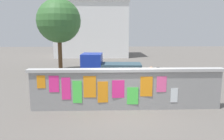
{
  "coord_description": "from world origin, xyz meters",
  "views": [
    {
      "loc": [
        -0.92,
        -8.99,
        3.21
      ],
      "look_at": [
        -0.53,
        1.91,
        1.32
      ],
      "focal_mm": 36.28,
      "sensor_mm": 36.0,
      "label": 1
    }
  ],
  "objects_px": {
    "bicycle_near": "(160,76)",
    "bicycle_far": "(182,91)",
    "person_walking": "(151,80)",
    "motorcycle": "(70,90)",
    "tree_roadside": "(59,21)",
    "auto_rickshaw_truck": "(108,69)"
  },
  "relations": [
    {
      "from": "bicycle_near",
      "to": "auto_rickshaw_truck",
      "type": "bearing_deg",
      "value": -175.74
    },
    {
      "from": "person_walking",
      "to": "tree_roadside",
      "type": "height_order",
      "value": "tree_roadside"
    },
    {
      "from": "motorcycle",
      "to": "tree_roadside",
      "type": "bearing_deg",
      "value": 103.78
    },
    {
      "from": "motorcycle",
      "to": "tree_roadside",
      "type": "distance_m",
      "value": 8.65
    },
    {
      "from": "bicycle_near",
      "to": "bicycle_far",
      "type": "xyz_separation_m",
      "value": [
        0.19,
        -3.51,
        0.0
      ]
    },
    {
      "from": "motorcycle",
      "to": "bicycle_far",
      "type": "distance_m",
      "value": 5.35
    },
    {
      "from": "motorcycle",
      "to": "bicycle_near",
      "type": "height_order",
      "value": "bicycle_near"
    },
    {
      "from": "bicycle_near",
      "to": "person_walking",
      "type": "distance_m",
      "value": 4.18
    },
    {
      "from": "bicycle_far",
      "to": "bicycle_near",
      "type": "bearing_deg",
      "value": 93.1
    },
    {
      "from": "motorcycle",
      "to": "bicycle_near",
      "type": "xyz_separation_m",
      "value": [
        5.15,
        3.56,
        -0.1
      ]
    },
    {
      "from": "motorcycle",
      "to": "bicycle_near",
      "type": "relative_size",
      "value": 1.12
    },
    {
      "from": "motorcycle",
      "to": "tree_roadside",
      "type": "height_order",
      "value": "tree_roadside"
    },
    {
      "from": "person_walking",
      "to": "auto_rickshaw_truck",
      "type": "bearing_deg",
      "value": 117.49
    },
    {
      "from": "bicycle_far",
      "to": "person_walking",
      "type": "height_order",
      "value": "person_walking"
    },
    {
      "from": "motorcycle",
      "to": "bicycle_far",
      "type": "relative_size",
      "value": 1.1
    },
    {
      "from": "person_walking",
      "to": "motorcycle",
      "type": "bearing_deg",
      "value": 175.12
    },
    {
      "from": "person_walking",
      "to": "tree_roadside",
      "type": "bearing_deg",
      "value": 125.1
    },
    {
      "from": "bicycle_far",
      "to": "tree_roadside",
      "type": "relative_size",
      "value": 0.3
    },
    {
      "from": "auto_rickshaw_truck",
      "to": "tree_roadside",
      "type": "height_order",
      "value": "tree_roadside"
    },
    {
      "from": "auto_rickshaw_truck",
      "to": "bicycle_far",
      "type": "xyz_separation_m",
      "value": [
        3.5,
        -3.26,
        -0.54
      ]
    },
    {
      "from": "bicycle_far",
      "to": "tree_roadside",
      "type": "distance_m",
      "value": 11.11
    },
    {
      "from": "motorcycle",
      "to": "bicycle_far",
      "type": "bearing_deg",
      "value": 0.59
    }
  ]
}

